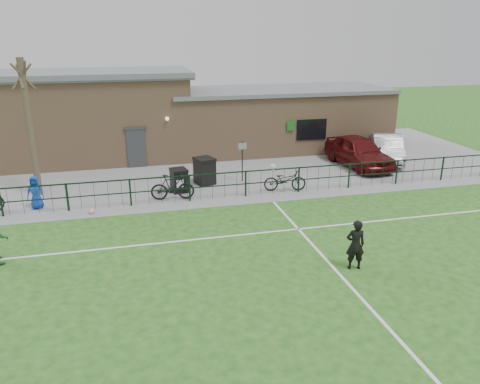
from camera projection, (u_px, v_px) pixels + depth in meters
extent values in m
plane|color=#235418|center=(282.00, 290.00, 13.35)|extent=(90.00, 90.00, 0.00)
cube|color=gray|center=(203.00, 165.00, 25.74)|extent=(34.00, 13.00, 0.02)
cube|color=white|center=(225.00, 200.00, 20.51)|extent=(28.00, 0.10, 0.01)
cube|color=white|center=(247.00, 234.00, 17.02)|extent=(28.00, 0.10, 0.01)
cube|color=white|center=(346.00, 282.00, 13.80)|extent=(0.10, 16.00, 0.01)
cube|color=black|center=(224.00, 185.00, 20.50)|extent=(28.00, 0.10, 1.20)
cylinder|color=#483B2C|center=(30.00, 129.00, 20.20)|extent=(0.30, 0.30, 6.00)
cube|color=black|center=(179.00, 181.00, 21.36)|extent=(0.79, 0.86, 1.00)
cube|color=black|center=(205.00, 172.00, 22.44)|extent=(1.03, 1.10, 1.20)
cylinder|color=black|center=(242.00, 161.00, 22.72)|extent=(0.07, 0.07, 2.00)
imported|color=#4F0E0F|center=(359.00, 151.00, 25.28)|extent=(2.37, 5.01, 1.66)
imported|color=#9EA1A5|center=(387.00, 148.00, 26.37)|extent=(3.30, 4.74, 1.48)
imported|color=black|center=(172.00, 187.00, 20.32)|extent=(1.94, 0.74, 1.14)
imported|color=black|center=(285.00, 180.00, 21.48)|extent=(2.02, 1.02, 1.01)
imported|color=#123DAA|center=(35.00, 192.00, 19.26)|extent=(0.73, 0.53, 1.40)
imported|color=black|center=(355.00, 245.00, 14.33)|extent=(0.65, 0.48, 1.61)
sphere|color=white|center=(273.00, 167.00, 16.70)|extent=(0.22, 0.22, 0.22)
sphere|color=white|center=(92.00, 211.00, 18.88)|extent=(0.24, 0.24, 0.24)
cube|color=tan|center=(194.00, 124.00, 27.93)|extent=(24.00, 5.00, 3.50)
cube|color=tan|center=(80.00, 87.00, 25.75)|extent=(11.52, 5.00, 1.20)
cube|color=slate|center=(79.00, 73.00, 25.51)|extent=(12.02, 5.40, 0.28)
cube|color=slate|center=(279.00, 90.00, 28.52)|extent=(13.44, 5.30, 0.22)
cube|color=#383A3D|center=(137.00, 149.00, 25.04)|extent=(1.00, 0.08, 2.10)
cube|color=black|center=(312.00, 130.00, 27.12)|extent=(1.80, 0.08, 1.20)
cube|color=#19661E|center=(291.00, 126.00, 26.69)|extent=(0.45, 0.04, 0.55)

